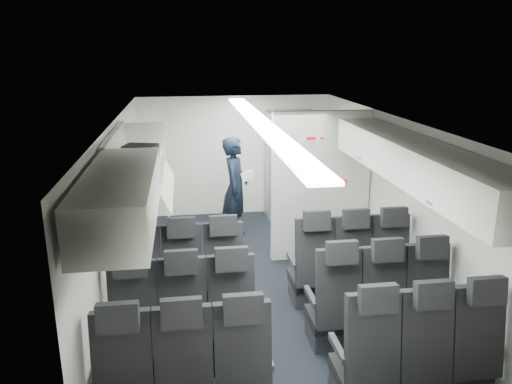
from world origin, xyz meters
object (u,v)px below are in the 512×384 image
object	(u,v)px
seat_row_front	(268,275)
flight_attendant	(235,188)
seat_row_mid	(282,315)
carry_on_bag	(141,154)
seat_row_rear	(304,370)
galley_unit	(290,165)
boarding_door	(136,188)

from	to	relation	value
seat_row_front	flight_attendant	size ratio (longest dim) A/B	2.02
seat_row_mid	seat_row_front	bearing A→B (deg)	90.00
seat_row_mid	carry_on_bag	bearing A→B (deg)	133.75
seat_row_rear	galley_unit	world-z (taller)	galley_unit
seat_row_front	boarding_door	bearing A→B (deg)	128.16
seat_row_mid	boarding_door	bearing A→B (deg)	118.77
galley_unit	flight_attendant	size ratio (longest dim) A/B	1.15
seat_row_front	seat_row_mid	xyz separation A→B (m)	(0.00, -0.90, 0.00)
seat_row_front	galley_unit	xyz separation A→B (m)	(0.95, 3.25, 0.55)
seat_row_rear	carry_on_bag	bearing A→B (deg)	120.68
galley_unit	seat_row_front	bearing A→B (deg)	-106.28
seat_row_mid	boarding_door	world-z (taller)	boarding_door
seat_row_front	carry_on_bag	world-z (taller)	carry_on_bag
seat_row_mid	flight_attendant	xyz separation A→B (m)	(-0.13, 3.19, 0.42)
seat_row_front	flight_attendant	distance (m)	2.33
carry_on_bag	galley_unit	bearing A→B (deg)	64.48
seat_row_mid	flight_attendant	size ratio (longest dim) A/B	2.02
seat_row_front	carry_on_bag	size ratio (longest dim) A/B	8.99
seat_row_rear	flight_attendant	size ratio (longest dim) A/B	2.02
seat_row_front	seat_row_mid	world-z (taller)	same
seat_row_mid	seat_row_rear	bearing A→B (deg)	-90.00
seat_row_rear	boarding_door	xyz separation A→B (m)	(-1.64, 3.89, 0.55)
boarding_door	flight_attendant	distance (m)	1.52
seat_row_front	seat_row_rear	distance (m)	1.80
seat_row_mid	boarding_door	distance (m)	3.45
boarding_door	carry_on_bag	bearing A→B (deg)	-81.21
flight_attendant	carry_on_bag	size ratio (longest dim) A/B	4.44
seat_row_mid	flight_attendant	distance (m)	3.22
seat_row_front	seat_row_rear	size ratio (longest dim) A/B	1.00
seat_row_rear	boarding_door	bearing A→B (deg)	112.87
seat_row_mid	seat_row_rear	xyz separation A→B (m)	(0.00, -0.90, 0.00)
seat_row_front	seat_row_mid	size ratio (longest dim) A/B	1.00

